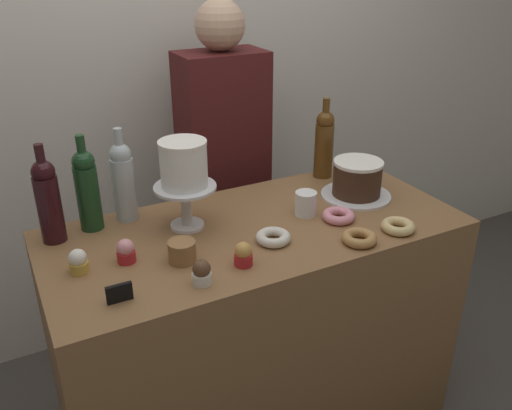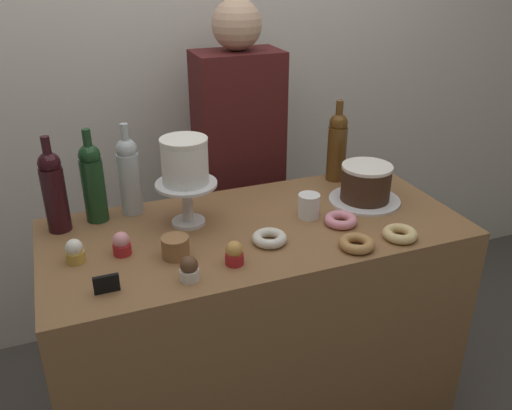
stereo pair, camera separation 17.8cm
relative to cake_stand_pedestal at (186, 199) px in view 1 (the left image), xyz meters
name	(u,v)px [view 1 (the left image)]	position (x,y,z in m)	size (l,w,h in m)	color
back_wall	(162,66)	(0.21, 0.80, 0.28)	(6.00, 0.05, 2.60)	silver
display_counter	(256,335)	(0.21, -0.10, -0.56)	(1.41, 0.65, 0.92)	brown
cake_stand_pedestal	(186,199)	(0.00, 0.00, 0.00)	(0.21, 0.21, 0.15)	silver
white_layer_cake	(183,164)	(0.00, 0.00, 0.13)	(0.16, 0.16, 0.15)	white
silver_serving_platter	(356,195)	(0.65, -0.06, -0.10)	(0.26, 0.26, 0.01)	white
chocolate_round_cake	(357,178)	(0.65, -0.06, -0.03)	(0.18, 0.18, 0.13)	#3D2619
wine_bottle_dark_red	(48,199)	(-0.41, 0.11, 0.04)	(0.08, 0.08, 0.33)	black
wine_bottle_green	(87,189)	(-0.28, 0.14, 0.04)	(0.08, 0.08, 0.33)	#193D1E
wine_bottle_clear	(123,180)	(-0.16, 0.16, 0.04)	(0.08, 0.08, 0.33)	#B2BCC1
wine_bottle_amber	(324,143)	(0.65, 0.16, 0.04)	(0.08, 0.08, 0.33)	#5B3814
cupcake_vanilla	(78,262)	(-0.38, -0.12, -0.07)	(0.06, 0.06, 0.07)	gold
cupcake_strawberry	(126,251)	(-0.24, -0.12, -0.07)	(0.06, 0.06, 0.07)	red
cupcake_caramel	(243,254)	(0.06, -0.30, -0.07)	(0.06, 0.06, 0.07)	red
cupcake_chocolate	(202,273)	(-0.08, -0.34, -0.07)	(0.06, 0.06, 0.07)	white
donut_glazed	(398,226)	(0.61, -0.35, -0.09)	(0.11, 0.11, 0.03)	#E0C17F
donut_pink	(338,216)	(0.48, -0.19, -0.09)	(0.11, 0.11, 0.03)	pink
donut_sugar	(273,237)	(0.21, -0.22, -0.09)	(0.11, 0.11, 0.03)	silver
donut_maple	(359,238)	(0.45, -0.35, -0.09)	(0.11, 0.11, 0.03)	#B27F47
cookie_stack	(182,251)	(-0.09, -0.20, -0.07)	(0.08, 0.08, 0.07)	olive
price_sign_chalkboard	(119,293)	(-0.31, -0.31, -0.08)	(0.07, 0.01, 0.05)	black
coffee_cup_ceramic	(306,204)	(0.40, -0.11, -0.06)	(0.08, 0.08, 0.09)	white
barista_figure	(224,181)	(0.35, 0.48, -0.18)	(0.36, 0.22, 1.60)	black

